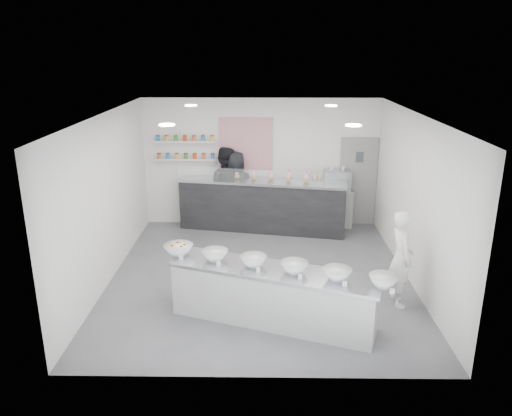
{
  "coord_description": "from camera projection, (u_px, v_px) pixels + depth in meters",
  "views": [
    {
      "loc": [
        0.05,
        -8.49,
        4.1
      ],
      "look_at": [
        -0.08,
        0.4,
        1.22
      ],
      "focal_mm": 35.0,
      "sensor_mm": 36.0,
      "label": 1
    }
  ],
  "objects": [
    {
      "name": "left_wall",
      "position": [
        107.0,
        199.0,
        8.92
      ],
      "size": [
        0.0,
        6.0,
        6.0
      ],
      "primitive_type": "plane",
      "rotation": [
        1.57,
        0.0,
        1.57
      ],
      "color": "white",
      "rests_on": "floor"
    },
    {
      "name": "staff_left",
      "position": [
        225.0,
        187.0,
        11.69
      ],
      "size": [
        1.02,
        0.84,
        1.92
      ],
      "primitive_type": "imported",
      "rotation": [
        0.0,
        0.0,
        3.01
      ],
      "color": "black",
      "rests_on": "floor"
    },
    {
      "name": "jar_shelf_lower",
      "position": [
        186.0,
        159.0,
        11.63
      ],
      "size": [
        1.45,
        0.22,
        0.04
      ],
      "primitive_type": "cube",
      "color": "silver",
      "rests_on": "back_wall"
    },
    {
      "name": "downlight_0",
      "position": [
        167.0,
        125.0,
        7.49
      ],
      "size": [
        0.24,
        0.24,
        0.02
      ],
      "primitive_type": "cylinder",
      "color": "white",
      "rests_on": "ceiling"
    },
    {
      "name": "label_cards",
      "position": [
        287.0,
        282.0,
        7.06
      ],
      "size": [
        3.31,
        0.04,
        0.07
      ],
      "primitive_type": null,
      "color": "white",
      "rests_on": "prep_counter"
    },
    {
      "name": "woman_prep",
      "position": [
        401.0,
        259.0,
        8.11
      ],
      "size": [
        0.43,
        0.62,
        1.63
      ],
      "primitive_type": "imported",
      "rotation": [
        0.0,
        0.0,
        1.65
      ],
      "color": "white",
      "rests_on": "floor"
    },
    {
      "name": "prep_counter",
      "position": [
        273.0,
        296.0,
        7.69
      ],
      "size": [
        3.32,
        1.8,
        0.89
      ],
      "primitive_type": "cube",
      "rotation": [
        0.0,
        0.0,
        -0.34
      ],
      "color": "#9F9E9A",
      "rests_on": "floor"
    },
    {
      "name": "back_door",
      "position": [
        358.0,
        182.0,
        11.81
      ],
      "size": [
        0.88,
        0.04,
        2.1
      ],
      "primitive_type": "cube",
      "color": "gray",
      "rests_on": "floor"
    },
    {
      "name": "jar_shelf_upper",
      "position": [
        185.0,
        141.0,
        11.5
      ],
      "size": [
        1.45,
        0.22,
        0.04
      ],
      "primitive_type": "cube",
      "color": "silver",
      "rests_on": "back_wall"
    },
    {
      "name": "downlight_3",
      "position": [
        331.0,
        106.0,
        9.93
      ],
      "size": [
        0.24,
        0.24,
        0.02
      ],
      "primitive_type": "cylinder",
      "color": "white",
      "rests_on": "ceiling"
    },
    {
      "name": "back_wall",
      "position": [
        261.0,
        163.0,
        11.73
      ],
      "size": [
        5.5,
        0.0,
        5.5
      ],
      "primitive_type": "plane",
      "rotation": [
        1.57,
        0.0,
        0.0
      ],
      "color": "white",
      "rests_on": "floor"
    },
    {
      "name": "back_bar",
      "position": [
        262.0,
        205.0,
        11.56
      ],
      "size": [
        3.92,
        1.41,
        1.2
      ],
      "primitive_type": "cube",
      "rotation": [
        0.0,
        0.0,
        -0.19
      ],
      "color": "black",
      "rests_on": "floor"
    },
    {
      "name": "preserve_jars",
      "position": [
        185.0,
        147.0,
        11.53
      ],
      "size": [
        1.45,
        0.1,
        0.56
      ],
      "primitive_type": null,
      "color": "#CF5836",
      "rests_on": "jar_shelf_lower"
    },
    {
      "name": "espresso_ledge",
      "position": [
        326.0,
        208.0,
        11.82
      ],
      "size": [
        1.23,
        0.39,
        0.91
      ],
      "primitive_type": "cube",
      "color": "#9F9E9A",
      "rests_on": "floor"
    },
    {
      "name": "ceiling",
      "position": [
        260.0,
        115.0,
        8.42
      ],
      "size": [
        6.0,
        6.0,
        0.0
      ],
      "primitive_type": "plane",
      "rotation": [
        3.14,
        0.0,
        0.0
      ],
      "color": "white",
      "rests_on": "floor"
    },
    {
      "name": "floor",
      "position": [
        260.0,
        276.0,
        9.34
      ],
      "size": [
        6.0,
        6.0,
        0.0
      ],
      "primitive_type": "plane",
      "color": "#515156",
      "rests_on": "ground"
    },
    {
      "name": "downlight_1",
      "position": [
        353.0,
        125.0,
        7.45
      ],
      "size": [
        0.24,
        0.24,
        0.02
      ],
      "primitive_type": "cylinder",
      "color": "white",
      "rests_on": "ceiling"
    },
    {
      "name": "cup_stacks",
      "position": [
        317.0,
        182.0,
        11.63
      ],
      "size": [
        0.24,
        0.24,
        0.38
      ],
      "primitive_type": null,
      "color": "tan",
      "rests_on": "espresso_ledge"
    },
    {
      "name": "cookie_bags",
      "position": [
        262.0,
        175.0,
        11.33
      ],
      "size": [
        2.14,
        0.54,
        0.27
      ],
      "primitive_type": null,
      "rotation": [
        0.0,
        0.0,
        -0.19
      ],
      "color": "pink",
      "rests_on": "back_bar"
    },
    {
      "name": "prep_bowls",
      "position": [
        274.0,
        264.0,
        7.52
      ],
      "size": [
        3.62,
        1.72,
        0.17
      ],
      "primitive_type": null,
      "rotation": [
        0.0,
        0.0,
        -0.34
      ],
      "color": "white",
      "rests_on": "prep_counter"
    },
    {
      "name": "staff_right",
      "position": [
        236.0,
        189.0,
        11.71
      ],
      "size": [
        1.0,
        0.77,
        1.81
      ],
      "primitive_type": "imported",
      "rotation": [
        0.0,
        0.0,
        3.38
      ],
      "color": "black",
      "rests_on": "floor"
    },
    {
      "name": "right_wall",
      "position": [
        415.0,
        201.0,
        8.84
      ],
      "size": [
        0.0,
        6.0,
        6.0
      ],
      "primitive_type": "plane",
      "rotation": [
        1.57,
        0.0,
        -1.57
      ],
      "color": "white",
      "rests_on": "floor"
    },
    {
      "name": "espresso_machine",
      "position": [
        337.0,
        180.0,
        11.61
      ],
      "size": [
        0.6,
        0.42,
        0.46
      ],
      "primitive_type": "cube",
      "color": "#93969E",
      "rests_on": "espresso_ledge"
    },
    {
      "name": "downlight_2",
      "position": [
        191.0,
        105.0,
        9.96
      ],
      "size": [
        0.24,
        0.24,
        0.02
      ],
      "primitive_type": "cylinder",
      "color": "white",
      "rests_on": "ceiling"
    },
    {
      "name": "pattern_panel",
      "position": [
        246.0,
        144.0,
        11.57
      ],
      "size": [
        1.25,
        0.03,
        1.2
      ],
      "primitive_type": "cube",
      "color": "#B32D51",
      "rests_on": "back_wall"
    },
    {
      "name": "sneeze_guard",
      "position": [
        259.0,
        177.0,
        11.01
      ],
      "size": [
        3.74,
        0.72,
        0.33
      ],
      "primitive_type": "cube",
      "rotation": [
        0.0,
        0.0,
        -0.19
      ],
      "color": "white",
      "rests_on": "back_bar"
    }
  ]
}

